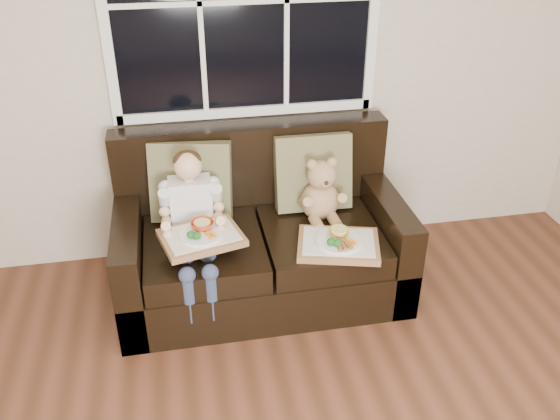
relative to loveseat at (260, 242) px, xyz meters
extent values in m
cube|color=#BFAF9E|center=(0.06, 0.48, 1.04)|extent=(4.50, 0.02, 2.70)
cube|color=black|center=(0.00, 0.47, 1.34)|extent=(1.50, 0.02, 1.25)
cube|color=white|center=(0.00, 0.45, 0.69)|extent=(1.58, 0.04, 0.06)
cube|color=white|center=(-0.78, 0.45, 1.34)|extent=(0.06, 0.04, 1.37)
cube|color=white|center=(0.00, 0.45, 1.34)|extent=(1.50, 0.03, 0.03)
cube|color=black|center=(0.00, -0.07, -0.16)|extent=(1.70, 0.90, 0.30)
cube|color=black|center=(-0.78, -0.07, -0.01)|extent=(0.15, 0.90, 0.60)
cube|color=black|center=(0.78, -0.07, -0.01)|extent=(0.15, 0.90, 0.60)
cube|color=black|center=(0.00, 0.31, 0.32)|extent=(1.70, 0.18, 0.66)
cube|color=black|center=(-0.35, -0.15, 0.07)|extent=(0.68, 0.72, 0.15)
cube|color=black|center=(0.35, -0.15, 0.07)|extent=(0.68, 0.72, 0.15)
cube|color=brown|center=(-0.39, 0.15, 0.38)|extent=(0.51, 0.31, 0.49)
cube|color=brown|center=(0.36, 0.15, 0.38)|extent=(0.47, 0.22, 0.48)
cube|color=silver|center=(-0.40, -0.02, 0.32)|extent=(0.24, 0.15, 0.33)
sphere|color=#EAB68F|center=(-0.40, -0.03, 0.57)|extent=(0.16, 0.16, 0.16)
ellipsoid|color=#382311|center=(-0.40, -0.01, 0.60)|extent=(0.16, 0.16, 0.11)
cylinder|color=#2F3953|center=(-0.46, -0.20, 0.18)|extent=(0.09, 0.29, 0.09)
cylinder|color=#2F3953|center=(-0.34, -0.20, 0.18)|extent=(0.09, 0.29, 0.09)
cylinder|color=#2F3953|center=(-0.46, -0.48, 0.00)|extent=(0.08, 0.08, 0.28)
cylinder|color=#2F3953|center=(-0.34, -0.48, 0.00)|extent=(0.08, 0.08, 0.28)
cylinder|color=#EAB68F|center=(-0.54, -0.13, 0.35)|extent=(0.06, 0.29, 0.23)
cylinder|color=#EAB68F|center=(-0.26, -0.13, 0.35)|extent=(0.06, 0.29, 0.23)
ellipsoid|color=tan|center=(0.38, 0.01, 0.25)|extent=(0.24, 0.21, 0.25)
sphere|color=tan|center=(0.38, 0.00, 0.43)|extent=(0.18, 0.18, 0.17)
sphere|color=tan|center=(0.31, 0.00, 0.50)|extent=(0.06, 0.06, 0.06)
sphere|color=tan|center=(0.44, 0.00, 0.50)|extent=(0.06, 0.06, 0.06)
sphere|color=tan|center=(0.38, -0.07, 0.41)|extent=(0.07, 0.07, 0.07)
sphere|color=black|center=(0.38, -0.10, 0.43)|extent=(0.03, 0.03, 0.03)
cylinder|color=tan|center=(0.32, -0.12, 0.17)|extent=(0.07, 0.14, 0.07)
cylinder|color=tan|center=(0.43, -0.12, 0.17)|extent=(0.07, 0.14, 0.07)
cube|color=#A26949|center=(-0.36, -0.28, 0.25)|extent=(0.49, 0.42, 0.04)
cube|color=silver|center=(-0.36, -0.28, 0.27)|extent=(0.43, 0.36, 0.01)
cylinder|color=white|center=(-0.36, -0.29, 0.29)|extent=(0.24, 0.24, 0.02)
imported|color=red|center=(-0.35, -0.24, 0.31)|extent=(0.16, 0.16, 0.04)
cylinder|color=#F4D585|center=(-0.35, -0.24, 0.32)|extent=(0.09, 0.09, 0.02)
ellipsoid|color=#26641F|center=(-0.42, -0.33, 0.31)|extent=(0.04, 0.04, 0.04)
ellipsoid|color=#26641F|center=(-0.39, -0.34, 0.31)|extent=(0.04, 0.04, 0.04)
cylinder|color=orange|center=(-0.32, -0.33, 0.30)|extent=(0.05, 0.07, 0.02)
cube|color=#A26949|center=(0.39, -0.35, 0.16)|extent=(0.53, 0.45, 0.04)
cube|color=silver|center=(0.39, -0.35, 0.18)|extent=(0.46, 0.38, 0.01)
cylinder|color=white|center=(0.39, -0.36, 0.19)|extent=(0.26, 0.26, 0.02)
imported|color=gold|center=(0.41, -0.31, 0.22)|extent=(0.14, 0.14, 0.03)
cylinder|color=#F4D585|center=(0.41, -0.31, 0.23)|extent=(0.10, 0.10, 0.02)
ellipsoid|color=#26641F|center=(0.34, -0.40, 0.22)|extent=(0.05, 0.05, 0.04)
ellipsoid|color=#26641F|center=(0.37, -0.42, 0.22)|extent=(0.05, 0.05, 0.04)
cylinder|color=orange|center=(0.44, -0.41, 0.21)|extent=(0.05, 0.07, 0.02)
cylinder|color=olive|center=(0.39, -0.43, 0.21)|extent=(0.03, 0.09, 0.02)
camera|label=1|loc=(-0.45, -3.02, 2.01)|focal=38.00mm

